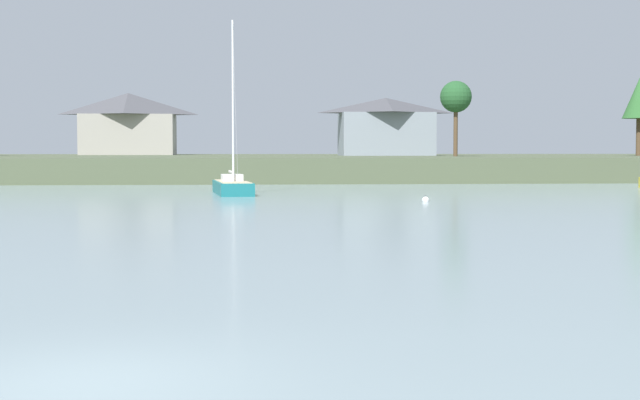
% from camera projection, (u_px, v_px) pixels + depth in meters
% --- Properties ---
extents(ground_plane, '(490.43, 490.43, 0.00)m').
position_uv_depth(ground_plane, '(87.00, 381.00, 11.77)').
color(ground_plane, gray).
extents(far_shore_bank, '(220.69, 51.81, 2.10)m').
position_uv_depth(far_shore_bank, '(228.00, 165.00, 100.03)').
color(far_shore_bank, '#4C563D').
rests_on(far_shore_bank, ground).
extents(sailboat_teal, '(2.79, 7.22, 11.44)m').
position_uv_depth(sailboat_teal, '(233.00, 190.00, 59.28)').
color(sailboat_teal, '#196B70').
rests_on(sailboat_teal, ground).
extents(mooring_buoy_white, '(0.38, 0.38, 0.44)m').
position_uv_depth(mooring_buoy_white, '(426.00, 200.00, 51.32)').
color(mooring_buoy_white, white).
rests_on(mooring_buoy_white, ground).
extents(shore_tree_far_right, '(3.10, 3.10, 7.38)m').
position_uv_depth(shore_tree_far_right, '(456.00, 98.00, 91.28)').
color(shore_tree_far_right, brown).
rests_on(shore_tree_far_right, far_shore_bank).
extents(shore_tree_center_right, '(3.58, 3.58, 8.33)m').
position_uv_depth(shore_tree_center_right, '(640.00, 99.00, 98.83)').
color(shore_tree_center_right, brown).
rests_on(shore_tree_center_right, far_shore_bank).
extents(cottage_near_water, '(11.82, 6.87, 7.37)m').
position_uv_depth(cottage_near_water, '(128.00, 123.00, 111.51)').
color(cottage_near_water, '#9E998E').
rests_on(cottage_near_water, far_shore_bank).
extents(cottage_behind_trees, '(10.69, 7.24, 6.27)m').
position_uv_depth(cottage_behind_trees, '(386.00, 126.00, 101.82)').
color(cottage_behind_trees, gray).
rests_on(cottage_behind_trees, far_shore_bank).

